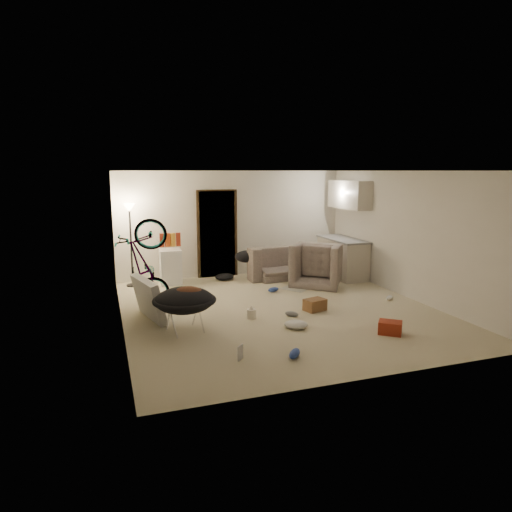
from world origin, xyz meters
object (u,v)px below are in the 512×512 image
object	(u,v)px
floor_lamp	(130,227)
drink_case_b	(390,328)
armchair	(320,268)
drink_case_a	(315,305)
mini_fridge	(171,267)
sofa	(284,264)
bicycle	(144,284)
saucer_chair	(185,306)
kitchen_counter	(342,258)
juicer	(251,313)
tv_box	(148,299)

from	to	relation	value
floor_lamp	drink_case_b	distance (m)	5.80
armchair	drink_case_b	distance (m)	3.33
floor_lamp	drink_case_a	size ratio (longest dim) A/B	4.88
drink_case_a	drink_case_b	size ratio (longest dim) A/B	1.07
mini_fridge	sofa	bearing A→B (deg)	0.35
bicycle	drink_case_a	size ratio (longest dim) A/B	4.58
floor_lamp	sofa	xyz separation A→B (m)	(3.52, -0.20, -1.02)
mini_fridge	saucer_chair	size ratio (longest dim) A/B	0.78
floor_lamp	kitchen_counter	xyz separation A→B (m)	(4.83, -0.65, -0.87)
floor_lamp	drink_case_a	bearing A→B (deg)	-44.30
kitchen_counter	armchair	size ratio (longest dim) A/B	1.41
drink_case_a	drink_case_b	world-z (taller)	drink_case_a
drink_case_b	juicer	bearing A→B (deg)	-179.50
saucer_chair	drink_case_a	bearing A→B (deg)	8.06
armchair	drink_case_b	size ratio (longest dim) A/B	3.07
floor_lamp	saucer_chair	distance (m)	3.44
bicycle	tv_box	size ratio (longest dim) A/B	1.58
tv_box	mini_fridge	bearing A→B (deg)	59.30
kitchen_counter	bicycle	size ratio (longest dim) A/B	0.88
saucer_chair	juicer	size ratio (longest dim) A/B	4.35
kitchen_counter	juicer	bearing A→B (deg)	-142.67
juicer	drink_case_a	bearing A→B (deg)	2.47
floor_lamp	sofa	distance (m)	3.67
saucer_chair	drink_case_b	world-z (taller)	saucer_chair
mini_fridge	saucer_chair	world-z (taller)	mini_fridge
sofa	armchair	bearing A→B (deg)	114.56
bicycle	saucer_chair	world-z (taller)	bicycle
drink_case_a	juicer	bearing A→B (deg)	166.80
drink_case_b	tv_box	bearing A→B (deg)	-170.63
kitchen_counter	bicycle	xyz separation A→B (m)	(-4.73, -1.12, 0.01)
tv_box	juicer	size ratio (longest dim) A/B	4.71
tv_box	drink_case_b	bearing A→B (deg)	-42.90
kitchen_counter	juicer	world-z (taller)	kitchen_counter
drink_case_a	sofa	bearing A→B (deg)	63.52
bicycle	tv_box	bearing A→B (deg)	-170.39
kitchen_counter	sofa	world-z (taller)	kitchen_counter
kitchen_counter	drink_case_a	size ratio (longest dim) A/B	4.04
drink_case_b	juicer	world-z (taller)	juicer
drink_case_b	drink_case_a	bearing A→B (deg)	149.97
bicycle	mini_fridge	xyz separation A→B (m)	(0.72, 1.67, -0.06)
floor_lamp	mini_fridge	size ratio (longest dim) A/B	2.32
sofa	bicycle	world-z (taller)	bicycle
saucer_chair	drink_case_a	xyz separation A→B (m)	(2.43, 0.34, -0.31)
mini_fridge	drink_case_b	bearing A→B (deg)	-54.91
floor_lamp	tv_box	world-z (taller)	floor_lamp
bicycle	kitchen_counter	bearing A→B (deg)	-67.11
bicycle	drink_case_b	xyz separation A→B (m)	(3.48, -2.64, -0.35)
drink_case_a	drink_case_b	distance (m)	1.58
bicycle	tv_box	world-z (taller)	bicycle
mini_fridge	drink_case_a	size ratio (longest dim) A/B	2.10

